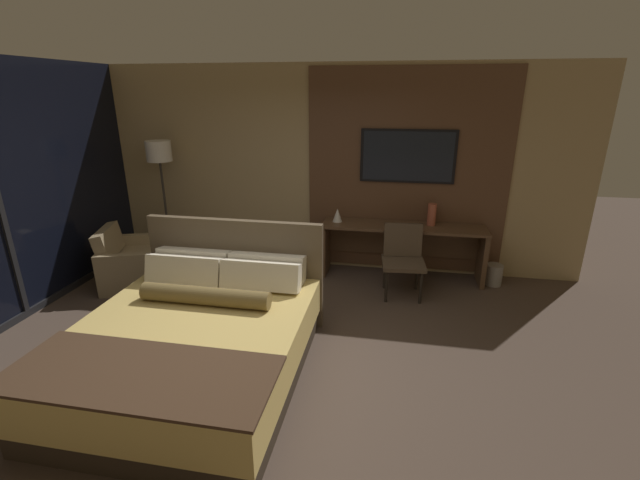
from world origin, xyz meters
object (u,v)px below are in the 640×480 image
object	(u,v)px
armchair_by_window	(138,264)
desk_chair	(403,254)
waste_bin	(494,275)
bed	(197,339)
floor_lamp	(160,162)
vase_short	(337,215)
vase_tall	(432,214)
desk	(402,241)
tv	(408,156)

from	to	relation	value
armchair_by_window	desk_chair	bearing A→B (deg)	-103.35
armchair_by_window	waste_bin	xyz separation A→B (m)	(4.67, 0.79, -0.12)
bed	armchair_by_window	world-z (taller)	bed
floor_lamp	vase_short	world-z (taller)	floor_lamp
armchair_by_window	vase_short	size ratio (longest dim) A/B	6.06
vase_tall	vase_short	size ratio (longest dim) A/B	1.58
floor_lamp	vase_tall	bearing A→B (deg)	2.83
desk	tv	world-z (taller)	tv
tv	vase_tall	xyz separation A→B (m)	(0.36, -0.15, -0.74)
bed	armchair_by_window	xyz separation A→B (m)	(-1.66, 1.68, -0.08)
bed	waste_bin	xyz separation A→B (m)	(3.01, 2.47, -0.20)
desk	vase_short	world-z (taller)	vase_short
desk_chair	waste_bin	distance (m)	1.35
desk	tv	xyz separation A→B (m)	(-0.00, 0.19, 1.11)
vase_tall	waste_bin	world-z (taller)	vase_tall
desk_chair	floor_lamp	distance (m)	3.55
desk	armchair_by_window	distance (m)	3.57
desk	armchair_by_window	xyz separation A→B (m)	(-3.45, -0.85, -0.26)
vase_tall	vase_short	distance (m)	1.26
desk_chair	vase_short	size ratio (longest dim) A/B	4.81
bed	waste_bin	world-z (taller)	bed
bed	desk	distance (m)	3.10
tv	armchair_by_window	bearing A→B (deg)	-163.22
vase_short	desk	bearing A→B (deg)	1.22
armchair_by_window	bed	bearing A→B (deg)	-154.19
desk_chair	vase_tall	xyz separation A→B (m)	(0.35, 0.56, 0.37)
vase_short	waste_bin	size ratio (longest dim) A/B	0.65
bed	vase_tall	xyz separation A→B (m)	(2.16, 2.58, 0.55)
armchair_by_window	waste_bin	world-z (taller)	armchair_by_window
bed	desk_chair	distance (m)	2.71
desk	tv	bearing A→B (deg)	90.00
tv	vase_short	world-z (taller)	tv
desk_chair	vase_tall	bearing A→B (deg)	52.84
desk_chair	floor_lamp	bearing A→B (deg)	168.45
desk_chair	waste_bin	bearing A→B (deg)	15.61
floor_lamp	vase_short	xyz separation A→B (m)	(2.48, 0.12, -0.67)
vase_tall	waste_bin	bearing A→B (deg)	-6.94
desk_chair	vase_tall	world-z (taller)	vase_tall
tv	vase_tall	world-z (taller)	tv
desk	waste_bin	xyz separation A→B (m)	(1.22, -0.06, -0.38)
tv	vase_tall	distance (m)	0.83
floor_lamp	waste_bin	size ratio (longest dim) A/B	6.43
bed	vase_short	xyz separation A→B (m)	(0.90, 2.51, 0.50)
tv	bed	bearing A→B (deg)	-123.41
tv	floor_lamp	world-z (taller)	tv
bed	desk_chair	world-z (taller)	bed
tv	armchair_by_window	size ratio (longest dim) A/B	1.11
armchair_by_window	desk	bearing A→B (deg)	-95.07
desk	waste_bin	world-z (taller)	desk
armchair_by_window	floor_lamp	xyz separation A→B (m)	(0.08, 0.71, 1.26)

